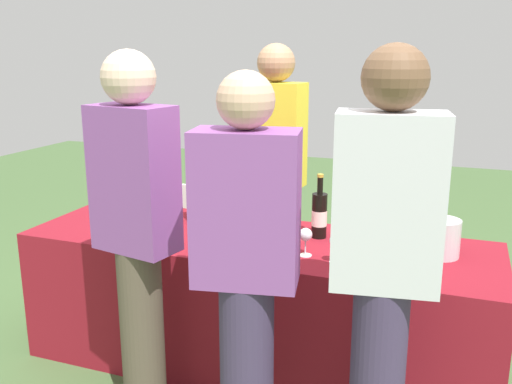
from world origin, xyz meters
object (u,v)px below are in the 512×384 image
(server_pouring, at_px, (275,168))
(wine_bottle_3, at_px, (213,202))
(wine_bottle_4, at_px, (319,215))
(wine_glass_1, at_px, (163,217))
(wine_glass_3, at_px, (306,236))
(menu_board, at_px, (158,232))
(wine_glass_4, at_px, (336,242))
(guest_1, at_px, (246,264))
(wine_bottle_0, at_px, (142,199))
(wine_bottle_1, at_px, (163,199))
(guest_2, at_px, (384,261))
(wine_glass_2, at_px, (254,222))
(guest_0, at_px, (137,227))
(ice_bucket, at_px, (440,238))
(wine_bottle_2, at_px, (194,202))
(wine_glass_0, at_px, (142,214))

(server_pouring, bearing_deg, wine_bottle_3, 73.39)
(wine_bottle_4, height_order, wine_glass_1, wine_bottle_4)
(wine_glass_3, bearing_deg, wine_glass_1, 174.77)
(wine_glass_3, height_order, menu_board, wine_glass_3)
(wine_glass_4, xyz_separation_m, guest_1, (-0.24, -0.51, 0.05))
(wine_glass_4, bearing_deg, wine_bottle_0, 165.63)
(wine_glass_4, height_order, guest_1, guest_1)
(wine_glass_3, bearing_deg, wine_bottle_3, 152.70)
(wine_glass_3, distance_m, menu_board, 1.76)
(wine_bottle_1, bearing_deg, guest_1, -44.94)
(wine_glass_1, xyz_separation_m, guest_2, (1.24, -0.58, 0.13))
(wine_bottle_3, xyz_separation_m, wine_glass_3, (0.63, -0.33, -0.02))
(wine_glass_2, distance_m, wine_glass_4, 0.47)
(guest_1, bearing_deg, wine_bottle_3, 110.86)
(wine_glass_2, bearing_deg, guest_1, -71.84)
(wine_bottle_4, distance_m, server_pouring, 0.68)
(wine_bottle_3, relative_size, wine_glass_3, 2.42)
(wine_bottle_4, distance_m, guest_1, 0.84)
(wine_bottle_0, xyz_separation_m, guest_1, (0.98, -0.82, 0.03))
(wine_bottle_3, relative_size, wine_bottle_4, 0.99)
(guest_0, bearing_deg, wine_bottle_0, 131.47)
(wine_bottle_3, distance_m, wine_glass_4, 0.87)
(wine_bottle_3, bearing_deg, ice_bucket, -4.71)
(wine_glass_3, relative_size, menu_board, 0.19)
(wine_bottle_3, bearing_deg, guest_0, -90.33)
(wine_bottle_1, height_order, guest_0, guest_0)
(guest_0, distance_m, guest_2, 1.07)
(wine_bottle_0, height_order, menu_board, wine_bottle_0)
(wine_bottle_2, relative_size, wine_bottle_4, 0.92)
(wine_bottle_4, relative_size, wine_glass_2, 2.22)
(wine_glass_4, xyz_separation_m, guest_0, (-0.79, -0.42, 0.11))
(guest_2, bearing_deg, wine_glass_2, 131.73)
(wine_glass_2, relative_size, ice_bucket, 0.82)
(wine_bottle_2, height_order, wine_glass_1, wine_bottle_2)
(wine_bottle_3, height_order, guest_1, guest_1)
(wine_glass_0, bearing_deg, menu_board, 116.56)
(wine_bottle_0, distance_m, wine_bottle_2, 0.31)
(wine_glass_4, distance_m, guest_0, 0.90)
(wine_bottle_2, bearing_deg, wine_glass_4, -21.79)
(wine_bottle_1, xyz_separation_m, guest_2, (1.36, -0.79, 0.09))
(wine_glass_3, xyz_separation_m, ice_bucket, (0.60, 0.22, -0.01))
(wine_bottle_1, distance_m, wine_glass_3, 0.97)
(wine_glass_0, distance_m, wine_glass_3, 0.92)
(wine_bottle_0, relative_size, wine_bottle_3, 0.92)
(wine_bottle_2, relative_size, wine_glass_3, 2.26)
(wine_bottle_2, xyz_separation_m, ice_bucket, (1.35, -0.10, -0.02))
(wine_bottle_1, height_order, wine_glass_3, wine_bottle_1)
(ice_bucket, bearing_deg, server_pouring, 150.11)
(wine_bottle_1, height_order, guest_2, guest_2)
(wine_bottle_4, height_order, server_pouring, server_pouring)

